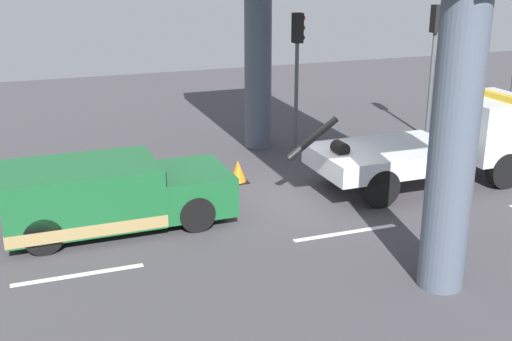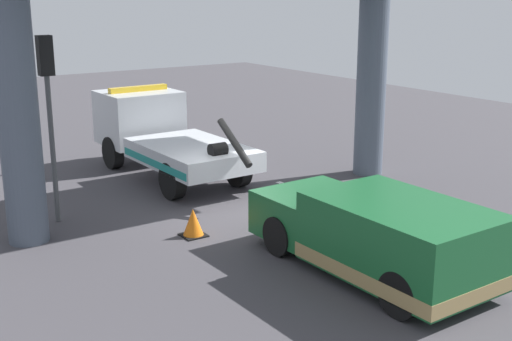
# 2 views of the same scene
# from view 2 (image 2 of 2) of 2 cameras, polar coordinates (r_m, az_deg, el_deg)

# --- Properties ---
(ground_plane) EXTENTS (60.00, 40.00, 0.10)m
(ground_plane) POSITION_cam_2_polar(r_m,az_deg,el_deg) (17.20, -1.67, -3.28)
(ground_plane) COLOR #423F44
(lane_stripe_west) EXTENTS (2.60, 0.16, 0.01)m
(lane_stripe_west) POSITION_cam_2_polar(r_m,az_deg,el_deg) (14.51, 19.24, -7.48)
(lane_stripe_west) COLOR silver
(lane_stripe_west) RESTS_ON ground
(lane_stripe_mid) EXTENTS (2.60, 0.16, 0.01)m
(lane_stripe_mid) POSITION_cam_2_polar(r_m,az_deg,el_deg) (18.43, 4.24, -1.88)
(lane_stripe_mid) COLOR silver
(lane_stripe_mid) RESTS_ON ground
(lane_stripe_east) EXTENTS (2.60, 0.16, 0.01)m
(lane_stripe_east) POSITION_cam_2_polar(r_m,az_deg,el_deg) (23.26, -4.97, 1.68)
(lane_stripe_east) COLOR silver
(lane_stripe_east) RESTS_ON ground
(tow_truck_white) EXTENTS (7.27, 2.47, 2.46)m
(tow_truck_white) POSITION_cam_2_polar(r_m,az_deg,el_deg) (20.46, -8.17, 3.18)
(tow_truck_white) COLOR silver
(tow_truck_white) RESTS_ON ground
(towed_van_green) EXTENTS (5.22, 2.27, 1.58)m
(towed_van_green) POSITION_cam_2_polar(r_m,az_deg,el_deg) (13.18, 10.30, -5.51)
(towed_van_green) COLOR #195B2D
(towed_van_green) RESTS_ON ground
(traffic_light_near) EXTENTS (0.39, 0.32, 4.39)m
(traffic_light_near) POSITION_cam_2_polar(r_m,az_deg,el_deg) (16.13, -17.30, 6.68)
(traffic_light_near) COLOR #515456
(traffic_light_near) RESTS_ON ground
(traffic_cone_orange) EXTENTS (0.53, 0.53, 0.64)m
(traffic_cone_orange) POSITION_cam_2_polar(r_m,az_deg,el_deg) (15.17, -5.36, -4.47)
(traffic_cone_orange) COLOR orange
(traffic_cone_orange) RESTS_ON ground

